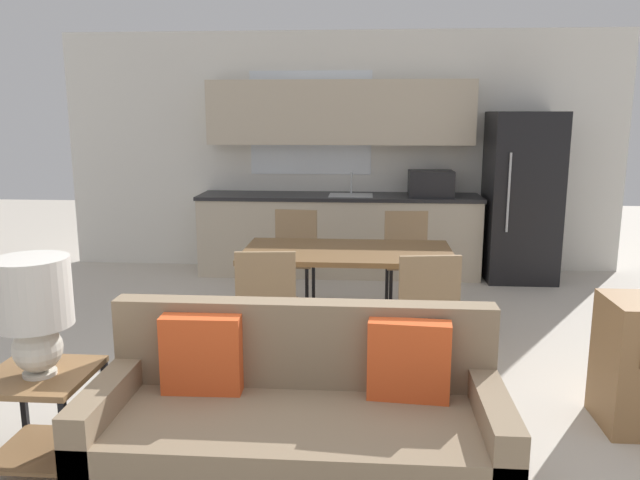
{
  "coord_description": "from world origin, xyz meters",
  "views": [
    {
      "loc": [
        0.3,
        -2.61,
        1.79
      ],
      "look_at": [
        -0.0,
        1.5,
        0.95
      ],
      "focal_mm": 35.0,
      "sensor_mm": 36.0,
      "label": 1
    }
  ],
  "objects_px": {
    "refrigerator": "(521,197)",
    "dining_chair_near_left": "(267,304)",
    "dining_table": "(347,257)",
    "couch": "(299,418)",
    "dining_chair_near_right": "(424,309)",
    "table_lamp": "(34,306)",
    "dining_chair_far_left": "(294,253)",
    "dining_chair_far_right": "(407,255)",
    "side_table": "(41,405)"
  },
  "relations": [
    {
      "from": "dining_table",
      "to": "couch",
      "type": "bearing_deg",
      "value": -94.7
    },
    {
      "from": "dining_table",
      "to": "table_lamp",
      "type": "bearing_deg",
      "value": -124.47
    },
    {
      "from": "dining_chair_far_left",
      "to": "refrigerator",
      "type": "bearing_deg",
      "value": 32.45
    },
    {
      "from": "dining_table",
      "to": "dining_chair_far_left",
      "type": "height_order",
      "value": "dining_chair_far_left"
    },
    {
      "from": "side_table",
      "to": "dining_chair_far_left",
      "type": "xyz_separation_m",
      "value": [
        0.94,
        2.86,
        0.15
      ]
    },
    {
      "from": "dining_table",
      "to": "dining_chair_far_left",
      "type": "relative_size",
      "value": 1.84
    },
    {
      "from": "refrigerator",
      "to": "couch",
      "type": "xyz_separation_m",
      "value": [
        -1.98,
        -4.04,
        -0.57
      ]
    },
    {
      "from": "couch",
      "to": "table_lamp",
      "type": "distance_m",
      "value": 1.39
    },
    {
      "from": "dining_table",
      "to": "side_table",
      "type": "xyz_separation_m",
      "value": [
        -1.46,
        -2.08,
        -0.31
      ]
    },
    {
      "from": "refrigerator",
      "to": "dining_chair_near_right",
      "type": "bearing_deg",
      "value": -114.35
    },
    {
      "from": "side_table",
      "to": "dining_table",
      "type": "bearing_deg",
      "value": 54.93
    },
    {
      "from": "dining_chair_far_left",
      "to": "dining_chair_far_right",
      "type": "bearing_deg",
      "value": 5.11
    },
    {
      "from": "side_table",
      "to": "dining_chair_near_left",
      "type": "xyz_separation_m",
      "value": [
        0.94,
        1.28,
        0.15
      ]
    },
    {
      "from": "side_table",
      "to": "refrigerator",
      "type": "bearing_deg",
      "value": 51.1
    },
    {
      "from": "dining_table",
      "to": "couch",
      "type": "height_order",
      "value": "couch"
    },
    {
      "from": "side_table",
      "to": "dining_chair_far_left",
      "type": "distance_m",
      "value": 3.01
    },
    {
      "from": "refrigerator",
      "to": "dining_chair_near_right",
      "type": "distance_m",
      "value": 3.11
    },
    {
      "from": "dining_chair_near_left",
      "to": "table_lamp",
      "type": "bearing_deg",
      "value": 49.05
    },
    {
      "from": "couch",
      "to": "table_lamp",
      "type": "bearing_deg",
      "value": -178.55
    },
    {
      "from": "dining_table",
      "to": "side_table",
      "type": "bearing_deg",
      "value": -125.07
    },
    {
      "from": "dining_table",
      "to": "dining_chair_far_right",
      "type": "relative_size",
      "value": 1.84
    },
    {
      "from": "dining_chair_near_left",
      "to": "dining_chair_near_right",
      "type": "xyz_separation_m",
      "value": [
        1.07,
        -0.04,
        0.0
      ]
    },
    {
      "from": "refrigerator",
      "to": "dining_table",
      "type": "distance_m",
      "value": 2.69
    },
    {
      "from": "table_lamp",
      "to": "couch",
      "type": "bearing_deg",
      "value": 1.45
    },
    {
      "from": "dining_chair_near_right",
      "to": "dining_chair_far_left",
      "type": "bearing_deg",
      "value": -64.54
    },
    {
      "from": "table_lamp",
      "to": "dining_chair_near_left",
      "type": "bearing_deg",
      "value": 54.79
    },
    {
      "from": "table_lamp",
      "to": "refrigerator",
      "type": "bearing_deg",
      "value": 51.4
    },
    {
      "from": "side_table",
      "to": "table_lamp",
      "type": "height_order",
      "value": "table_lamp"
    },
    {
      "from": "side_table",
      "to": "dining_chair_near_left",
      "type": "relative_size",
      "value": 0.59
    },
    {
      "from": "dining_chair_near_left",
      "to": "dining_chair_near_right",
      "type": "distance_m",
      "value": 1.07
    },
    {
      "from": "couch",
      "to": "side_table",
      "type": "bearing_deg",
      "value": -179.39
    },
    {
      "from": "dining_table",
      "to": "dining_chair_far_right",
      "type": "bearing_deg",
      "value": 55.72
    },
    {
      "from": "dining_table",
      "to": "dining_chair_near_right",
      "type": "bearing_deg",
      "value": -57.06
    },
    {
      "from": "dining_chair_far_right",
      "to": "dining_table",
      "type": "bearing_deg",
      "value": -128.25
    },
    {
      "from": "couch",
      "to": "dining_chair_far_left",
      "type": "relative_size",
      "value": 2.16
    },
    {
      "from": "couch",
      "to": "dining_chair_near_right",
      "type": "xyz_separation_m",
      "value": [
        0.71,
        1.23,
        0.18
      ]
    },
    {
      "from": "table_lamp",
      "to": "dining_chair_far_right",
      "type": "xyz_separation_m",
      "value": [
        1.97,
        2.87,
        -0.37
      ]
    },
    {
      "from": "dining_chair_near_right",
      "to": "couch",
      "type": "bearing_deg",
      "value": 51.97
    },
    {
      "from": "side_table",
      "to": "dining_chair_near_right",
      "type": "bearing_deg",
      "value": 31.91
    },
    {
      "from": "couch",
      "to": "dining_chair_far_right",
      "type": "height_order",
      "value": "dining_chair_far_right"
    },
    {
      "from": "couch",
      "to": "table_lamp",
      "type": "xyz_separation_m",
      "value": [
        -1.27,
        -0.03,
        0.55
      ]
    },
    {
      "from": "table_lamp",
      "to": "dining_chair_near_left",
      "type": "xyz_separation_m",
      "value": [
        0.92,
        1.3,
        -0.37
      ]
    },
    {
      "from": "refrigerator",
      "to": "dining_chair_near_left",
      "type": "height_order",
      "value": "refrigerator"
    },
    {
      "from": "dining_chair_far_left",
      "to": "side_table",
      "type": "bearing_deg",
      "value": -102.92
    },
    {
      "from": "dining_table",
      "to": "dining_chair_near_left",
      "type": "xyz_separation_m",
      "value": [
        -0.52,
        -0.8,
        -0.15
      ]
    },
    {
      "from": "side_table",
      "to": "dining_chair_near_left",
      "type": "height_order",
      "value": "dining_chair_near_left"
    },
    {
      "from": "refrigerator",
      "to": "couch",
      "type": "bearing_deg",
      "value": -116.12
    },
    {
      "from": "side_table",
      "to": "dining_chair_near_left",
      "type": "bearing_deg",
      "value": 53.83
    },
    {
      "from": "dining_table",
      "to": "dining_chair_near_right",
      "type": "height_order",
      "value": "dining_chair_near_right"
    },
    {
      "from": "dining_chair_near_left",
      "to": "dining_chair_far_left",
      "type": "distance_m",
      "value": 1.57
    }
  ]
}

